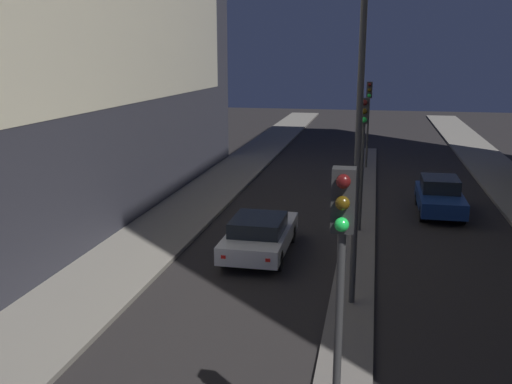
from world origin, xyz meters
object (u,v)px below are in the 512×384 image
traffic_light_far (369,105)px  car_left_lane (260,234)px  car_right_lane (440,196)px  traffic_light_near (341,259)px  street_lamp (362,47)px  traffic_light_mid (363,135)px

traffic_light_far → car_left_lane: 15.91m
car_left_lane → car_right_lane: car_right_lane is taller
traffic_light_near → car_right_lane: traffic_light_near is taller
car_left_lane → car_right_lane: (6.32, 6.43, 0.05)m
car_right_lane → traffic_light_near: bearing=-100.9°
traffic_light_far → car_right_lane: (3.16, -8.87, -2.92)m
car_left_lane → street_lamp: bearing=-47.4°
street_lamp → car_left_lane: 7.55m
traffic_light_far → car_right_lane: size_ratio=1.15×
traffic_light_near → car_left_lane: bearing=107.6°
traffic_light_mid → traffic_light_near: bearing=-90.0°
traffic_light_mid → street_lamp: street_lamp is taller
traffic_light_near → car_right_lane: size_ratio=1.15×
traffic_light_far → car_left_lane: traffic_light_far is taller
traffic_light_far → traffic_light_near: bearing=-90.0°
traffic_light_far → street_lamp: bearing=-90.0°
traffic_light_mid → traffic_light_far: (0.00, 12.33, 0.00)m
traffic_light_mid → street_lamp: bearing=-90.0°
street_lamp → car_right_lane: size_ratio=2.08×
traffic_light_far → car_right_lane: 9.86m
traffic_light_mid → car_right_lane: size_ratio=1.15×
traffic_light_mid → car_right_lane: 5.52m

